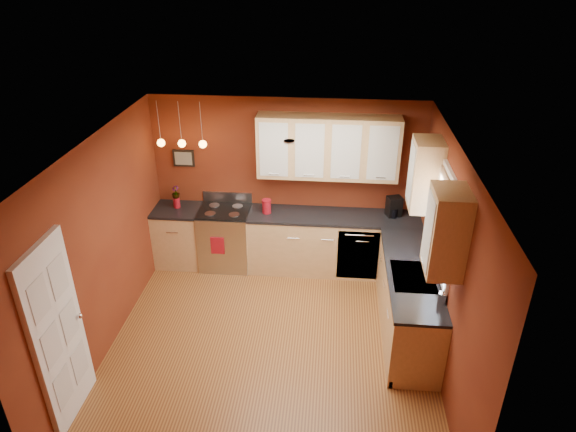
# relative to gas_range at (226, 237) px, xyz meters

# --- Properties ---
(floor) EXTENTS (4.20, 4.20, 0.00)m
(floor) POSITION_rel_gas_range_xyz_m (0.92, -1.80, -0.48)
(floor) COLOR #9B642D
(floor) RESTS_ON ground
(ceiling) EXTENTS (4.00, 4.20, 0.02)m
(ceiling) POSITION_rel_gas_range_xyz_m (0.92, -1.80, 2.12)
(ceiling) COLOR beige
(ceiling) RESTS_ON wall_back
(wall_back) EXTENTS (4.00, 0.02, 2.60)m
(wall_back) POSITION_rel_gas_range_xyz_m (0.92, 0.30, 0.82)
(wall_back) COLOR maroon
(wall_back) RESTS_ON floor
(wall_front) EXTENTS (4.00, 0.02, 2.60)m
(wall_front) POSITION_rel_gas_range_xyz_m (0.92, -3.90, 0.82)
(wall_front) COLOR maroon
(wall_front) RESTS_ON floor
(wall_left) EXTENTS (0.02, 4.20, 2.60)m
(wall_left) POSITION_rel_gas_range_xyz_m (-1.08, -1.80, 0.82)
(wall_left) COLOR maroon
(wall_left) RESTS_ON floor
(wall_right) EXTENTS (0.02, 4.20, 2.60)m
(wall_right) POSITION_rel_gas_range_xyz_m (2.92, -1.80, 0.82)
(wall_right) COLOR maroon
(wall_right) RESTS_ON floor
(base_cabinets_back_left) EXTENTS (0.70, 0.60, 0.90)m
(base_cabinets_back_left) POSITION_rel_gas_range_xyz_m (-0.73, -0.00, -0.03)
(base_cabinets_back_left) COLOR tan
(base_cabinets_back_left) RESTS_ON floor
(base_cabinets_back_right) EXTENTS (2.54, 0.60, 0.90)m
(base_cabinets_back_right) POSITION_rel_gas_range_xyz_m (1.65, -0.00, -0.03)
(base_cabinets_back_right) COLOR tan
(base_cabinets_back_right) RESTS_ON floor
(base_cabinets_right) EXTENTS (0.60, 2.10, 0.90)m
(base_cabinets_right) POSITION_rel_gas_range_xyz_m (2.62, -1.35, -0.03)
(base_cabinets_right) COLOR tan
(base_cabinets_right) RESTS_ON floor
(counter_back_left) EXTENTS (0.70, 0.62, 0.04)m
(counter_back_left) POSITION_rel_gas_range_xyz_m (-0.73, -0.00, 0.44)
(counter_back_left) COLOR black
(counter_back_left) RESTS_ON base_cabinets_back_left
(counter_back_right) EXTENTS (2.54, 0.62, 0.04)m
(counter_back_right) POSITION_rel_gas_range_xyz_m (1.65, -0.00, 0.44)
(counter_back_right) COLOR black
(counter_back_right) RESTS_ON base_cabinets_back_right
(counter_right) EXTENTS (0.62, 2.10, 0.04)m
(counter_right) POSITION_rel_gas_range_xyz_m (2.62, -1.35, 0.44)
(counter_right) COLOR black
(counter_right) RESTS_ON base_cabinets_right
(gas_range) EXTENTS (0.76, 0.64, 1.11)m
(gas_range) POSITION_rel_gas_range_xyz_m (0.00, 0.00, 0.00)
(gas_range) COLOR #B1B1B6
(gas_range) RESTS_ON floor
(dishwasher_front) EXTENTS (0.60, 0.02, 0.80)m
(dishwasher_front) POSITION_rel_gas_range_xyz_m (2.02, -0.29, -0.03)
(dishwasher_front) COLOR #B1B1B6
(dishwasher_front) RESTS_ON base_cabinets_back_right
(sink) EXTENTS (0.50, 0.70, 0.33)m
(sink) POSITION_rel_gas_range_xyz_m (2.62, -1.50, 0.43)
(sink) COLOR gray
(sink) RESTS_ON counter_right
(window) EXTENTS (0.06, 1.02, 1.22)m
(window) POSITION_rel_gas_range_xyz_m (2.89, -1.50, 1.21)
(window) COLOR white
(window) RESTS_ON wall_right
(door_left_wall) EXTENTS (0.12, 0.82, 2.05)m
(door_left_wall) POSITION_rel_gas_range_xyz_m (-1.05, -3.00, 0.54)
(door_left_wall) COLOR white
(door_left_wall) RESTS_ON floor
(upper_cabinets_back) EXTENTS (2.00, 0.35, 0.90)m
(upper_cabinets_back) POSITION_rel_gas_range_xyz_m (1.52, 0.12, 1.47)
(upper_cabinets_back) COLOR tan
(upper_cabinets_back) RESTS_ON wall_back
(upper_cabinets_right) EXTENTS (0.35, 1.95, 0.90)m
(upper_cabinets_right) POSITION_rel_gas_range_xyz_m (2.75, -1.48, 1.47)
(upper_cabinets_right) COLOR tan
(upper_cabinets_right) RESTS_ON wall_right
(wall_picture) EXTENTS (0.32, 0.03, 0.26)m
(wall_picture) POSITION_rel_gas_range_xyz_m (-0.63, 0.28, 1.17)
(wall_picture) COLOR black
(wall_picture) RESTS_ON wall_back
(pendant_lights) EXTENTS (0.71, 0.11, 0.66)m
(pendant_lights) POSITION_rel_gas_range_xyz_m (-0.53, -0.05, 1.53)
(pendant_lights) COLOR gray
(pendant_lights) RESTS_ON ceiling
(red_canister) EXTENTS (0.14, 0.14, 0.21)m
(red_canister) POSITION_rel_gas_range_xyz_m (0.65, -0.01, 0.56)
(red_canister) COLOR maroon
(red_canister) RESTS_ON counter_back_right
(red_vase) EXTENTS (0.10, 0.10, 0.16)m
(red_vase) POSITION_rel_gas_range_xyz_m (-0.73, 0.05, 0.54)
(red_vase) COLOR maroon
(red_vase) RESTS_ON counter_back_left
(flowers) EXTENTS (0.15, 0.15, 0.21)m
(flowers) POSITION_rel_gas_range_xyz_m (-0.73, 0.05, 0.70)
(flowers) COLOR maroon
(flowers) RESTS_ON red_vase
(coffee_maker) EXTENTS (0.25, 0.25, 0.30)m
(coffee_maker) POSITION_rel_gas_range_xyz_m (2.52, 0.08, 0.59)
(coffee_maker) COLOR black
(coffee_maker) RESTS_ON counter_back_right
(soap_pump) EXTENTS (0.11, 0.12, 0.20)m
(soap_pump) POSITION_rel_gas_range_xyz_m (2.87, -1.99, 0.56)
(soap_pump) COLOR silver
(soap_pump) RESTS_ON counter_right
(dish_towel) EXTENTS (0.20, 0.01, 0.28)m
(dish_towel) POSITION_rel_gas_range_xyz_m (-0.06, -0.33, 0.04)
(dish_towel) COLOR maroon
(dish_towel) RESTS_ON gas_range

